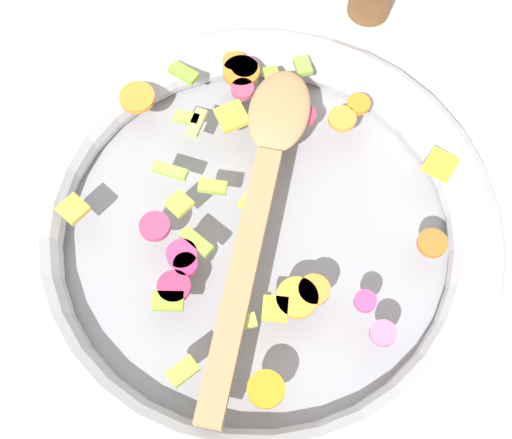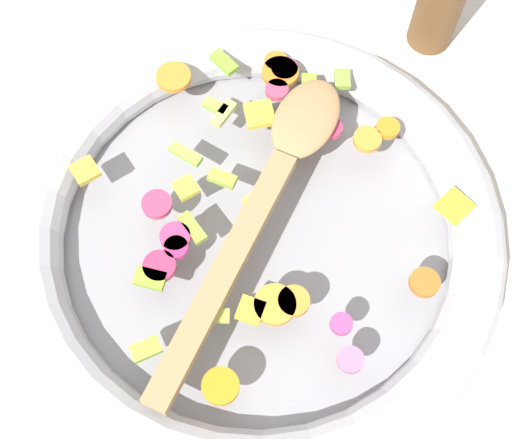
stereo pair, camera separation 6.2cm
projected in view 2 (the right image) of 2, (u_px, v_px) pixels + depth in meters
ground_plane at (256, 242)px, 0.66m from camera, size 4.00×4.00×0.00m
skillet at (256, 232)px, 0.64m from camera, size 0.45×0.45×0.05m
chopped_vegetables at (256, 190)px, 0.63m from camera, size 0.36×0.35×0.01m
wooden_spoon at (266, 194)px, 0.62m from camera, size 0.19×0.31×0.01m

